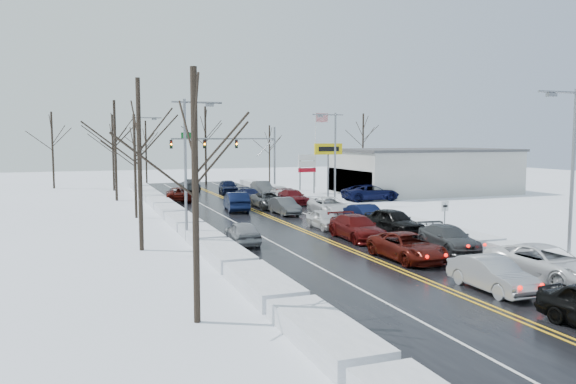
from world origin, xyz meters
name	(u,v)px	position (x,y,z in m)	size (l,w,h in m)	color
ground	(289,225)	(0.00, 0.00, 0.00)	(160.00, 160.00, 0.00)	white
road_surface	(280,221)	(0.00, 2.00, 0.01)	(14.00, 84.00, 0.01)	black
snow_bank_left	(184,227)	(-7.60, 2.00, 0.00)	(1.93, 72.00, 0.71)	silver
snow_bank_right	(366,217)	(7.60, 2.00, 0.00)	(1.93, 72.00, 0.71)	silver
traffic_signal_mast	(236,147)	(3.45, 27.99, 5.48)	(13.28, 0.39, 8.00)	slate
tires_plus_sign	(328,153)	(10.50, 15.99, 4.99)	(3.20, 0.34, 6.00)	slate
used_vehicles_sign	(307,166)	(10.50, 22.00, 3.32)	(2.20, 0.22, 4.65)	slate
speed_limit_sign	(445,212)	(8.20, -8.00, 1.63)	(0.55, 0.09, 2.35)	slate
flagpole	(317,143)	(15.17, 30.00, 5.93)	(1.87, 1.20, 10.00)	silver
dealership_building	(423,171)	(23.98, 18.00, 2.66)	(20.40, 12.40, 5.30)	beige
streetlight_se	(570,163)	(8.30, -18.00, 5.31)	(3.20, 0.25, 9.00)	slate
streetlight_ne	(333,151)	(8.30, 10.00, 5.31)	(3.20, 0.25, 9.00)	slate
streetlight_sw	(188,158)	(-8.30, -4.00, 5.31)	(3.20, 0.25, 9.00)	slate
streetlight_nw	(142,150)	(-8.30, 24.00, 5.31)	(3.20, 0.25, 9.00)	slate
tree_left_a	(195,146)	(-11.00, -20.00, 6.29)	(3.60, 3.60, 9.00)	#2D231C
tree_left_b	(139,131)	(-11.50, -6.00, 6.99)	(4.00, 4.00, 10.00)	#2D231C
tree_left_c	(135,146)	(-10.50, 8.00, 5.94)	(3.40, 3.40, 8.50)	#2D231C
tree_left_d	(115,131)	(-11.20, 22.00, 7.33)	(4.20, 4.20, 10.50)	#2D231C
tree_left_e	(113,138)	(-10.80, 34.00, 6.64)	(3.80, 3.80, 9.50)	#2D231C
tree_far_a	(52,135)	(-18.00, 40.00, 6.99)	(4.00, 4.00, 10.00)	#2D231C
tree_far_b	(146,140)	(-6.00, 41.00, 6.29)	(3.60, 3.60, 9.00)	#2D231C
tree_far_c	(205,130)	(2.00, 39.00, 7.68)	(4.40, 4.40, 11.00)	#2D231C
tree_far_d	(269,142)	(12.00, 40.50, 5.94)	(3.40, 3.40, 8.50)	#2D231C
tree_far_e	(363,133)	(28.00, 41.00, 7.33)	(4.20, 4.20, 10.50)	#2D231C
queued_car_1	(492,291)	(1.70, -20.33, 0.00)	(1.55, 4.44, 1.46)	#9D9FA5
queued_car_2	(407,260)	(1.65, -13.77, 0.00)	(2.42, 5.26, 1.46)	#480F09
queued_car_3	(357,240)	(1.94, -7.31, 0.00)	(2.21, 5.42, 1.57)	#4C0A0A
queued_car_4	(325,229)	(1.81, -2.51, 0.00)	(1.63, 4.05, 1.38)	silver
queued_car_5	(285,215)	(1.67, 5.62, 0.00)	(1.53, 4.40, 1.45)	#45474A
queued_car_6	(269,208)	(1.81, 10.15, 0.00)	(2.55, 5.54, 1.54)	#404245
queued_car_7	(250,202)	(1.61, 15.94, 0.00)	(1.95, 4.80, 1.39)	black
queued_car_8	(228,194)	(1.64, 24.95, 0.00)	(1.97, 4.89, 1.67)	black
queued_car_10	(545,280)	(5.29, -19.71, 0.00)	(2.66, 5.78, 1.61)	white
queued_car_11	(448,250)	(5.32, -12.35, 0.00)	(2.02, 4.98, 1.44)	#393B3E
queued_car_12	(393,233)	(5.39, -6.07, 0.00)	(2.03, 5.04, 1.72)	black
queued_car_13	(366,225)	(5.36, -2.22, 0.00)	(1.64, 4.71, 1.55)	black
queued_car_14	(329,215)	(5.13, 3.87, 0.00)	(2.56, 5.55, 1.54)	white
queued_car_15	(293,204)	(5.10, 12.55, 0.00)	(2.00, 4.92, 1.43)	#4F0A0F
queued_car_16	(281,200)	(5.32, 16.67, 0.00)	(1.75, 4.36, 1.48)	silver
queued_car_17	(262,195)	(5.05, 22.45, 0.00)	(1.68, 4.80, 1.58)	#45484B
oncoming_car_0	(236,211)	(-1.58, 9.44, 0.00)	(1.81, 5.19, 1.71)	black
oncoming_car_1	(179,201)	(-5.23, 18.89, 0.00)	(2.52, 5.46, 1.52)	#4A0F09
oncoming_car_2	(191,191)	(-1.78, 30.67, 0.00)	(2.08, 5.11, 1.48)	#44474A
oncoming_car_3	(242,244)	(-5.43, -6.19, 0.00)	(1.71, 4.25, 1.45)	gray
parked_car_0	(371,201)	(13.92, 12.68, 0.00)	(2.82, 6.12, 1.70)	black
parked_car_1	(376,196)	(17.06, 17.01, 0.00)	(2.03, 5.00, 1.45)	#3C3F41
parked_car_2	(344,193)	(15.03, 21.24, 0.00)	(1.61, 4.00, 1.36)	black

